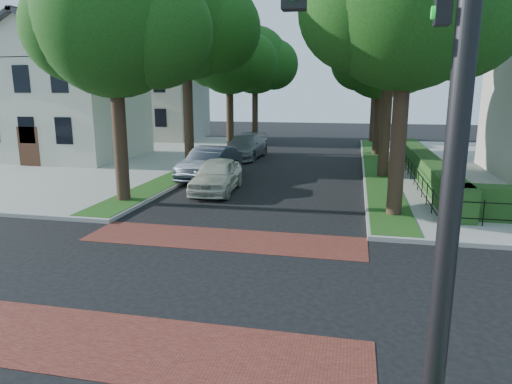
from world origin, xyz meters
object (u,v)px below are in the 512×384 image
(parked_car_front, at_px, (217,175))
(parked_car_rear, at_px, (245,147))
(traffic_signal, at_px, (439,85))
(parked_car_middle, at_px, (210,163))

(parked_car_front, height_order, parked_car_rear, parked_car_rear)
(traffic_signal, distance_m, parked_car_front, 16.54)
(traffic_signal, relative_size, parked_car_front, 1.72)
(traffic_signal, bearing_deg, parked_car_middle, 115.92)
(parked_car_middle, relative_size, parked_car_rear, 0.91)
(parked_car_rear, bearing_deg, parked_car_front, -81.20)
(traffic_signal, bearing_deg, parked_car_rear, 108.47)
(traffic_signal, distance_m, parked_car_middle, 19.79)
(parked_car_front, relative_size, parked_car_rear, 0.81)
(traffic_signal, distance_m, parked_car_rear, 27.07)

